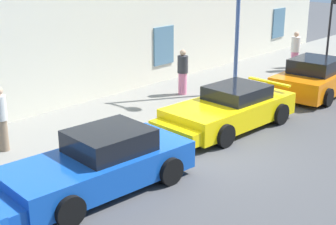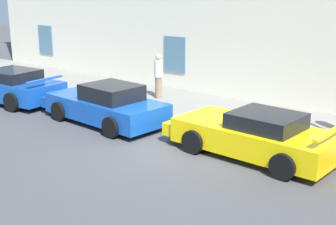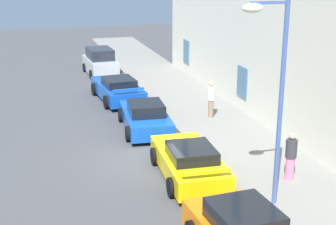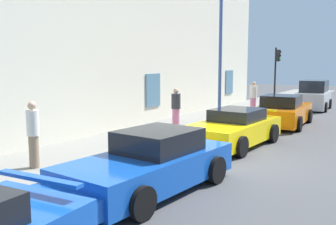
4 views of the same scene
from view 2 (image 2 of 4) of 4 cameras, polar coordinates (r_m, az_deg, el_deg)
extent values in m
plane|color=#444447|center=(13.20, 0.73, -4.34)|extent=(80.00, 80.00, 0.00)
cube|color=gray|center=(16.22, 8.94, -0.46)|extent=(60.00, 3.91, 0.14)
cube|color=slate|center=(25.99, -14.79, 8.64)|extent=(1.10, 0.06, 1.50)
cube|color=slate|center=(19.82, 0.84, 7.15)|extent=(1.10, 0.06, 1.50)
cube|color=#144CB2|center=(19.35, -19.04, 2.90)|extent=(4.76, 2.28, 0.68)
cube|color=black|center=(18.98, -18.54, 4.39)|extent=(1.96, 1.68, 0.40)
cube|color=#144CB2|center=(17.62, -14.95, 3.93)|extent=(0.29, 1.64, 0.06)
cylinder|color=black|center=(21.08, -19.34, 3.33)|extent=(0.72, 0.29, 0.70)
cylinder|color=black|center=(17.71, -18.58, 1.21)|extent=(0.72, 0.29, 0.70)
cylinder|color=black|center=(18.91, -14.03, 2.43)|extent=(0.72, 0.29, 0.70)
cube|color=#144CB2|center=(15.54, -7.64, 0.56)|extent=(4.47, 2.16, 0.66)
cube|color=black|center=(15.16, -6.92, 2.47)|extent=(1.84, 1.59, 0.50)
cube|color=#144CB2|center=(17.03, -11.77, 1.41)|extent=(1.43, 1.78, 0.36)
cylinder|color=black|center=(16.10, -13.19, 0.14)|extent=(0.67, 0.29, 0.66)
cylinder|color=black|center=(17.15, -8.17, 1.34)|extent=(0.67, 0.29, 0.66)
cylinder|color=black|center=(14.03, -6.93, -1.82)|extent=(0.67, 0.29, 0.66)
cylinder|color=black|center=(15.23, -1.71, -0.32)|extent=(0.67, 0.29, 0.66)
cube|color=yellow|center=(12.65, 10.57, -3.05)|extent=(4.44, 2.09, 0.67)
cube|color=black|center=(12.34, 11.99, -0.99)|extent=(1.81, 1.58, 0.40)
cube|color=yellow|center=(13.69, 3.69, -1.74)|extent=(1.39, 1.77, 0.37)
cube|color=yellow|center=(11.65, 19.15, -2.41)|extent=(0.24, 1.58, 0.06)
cylinder|color=black|center=(12.69, 3.14, -3.61)|extent=(0.67, 0.28, 0.66)
cylinder|color=black|center=(14.13, 7.80, -1.73)|extent=(0.67, 0.28, 0.66)
cylinder|color=black|center=(11.34, 13.96, -6.44)|extent=(0.67, 0.28, 0.66)
cylinder|color=black|center=(12.93, 17.79, -3.99)|extent=(0.67, 0.28, 0.66)
cylinder|color=#8C7259|center=(18.21, -1.19, 3.09)|extent=(0.32, 0.32, 0.85)
cylinder|color=silver|center=(18.06, -1.20, 5.41)|extent=(0.40, 0.40, 0.65)
sphere|color=tan|center=(17.99, -1.21, 6.82)|extent=(0.22, 0.22, 0.22)
camera|label=1|loc=(17.30, -45.19, 13.30)|focal=52.32mm
camera|label=3|loc=(11.39, 101.30, 11.62)|focal=52.51mm
camera|label=4|loc=(18.52, -34.26, 7.82)|focal=40.82mm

